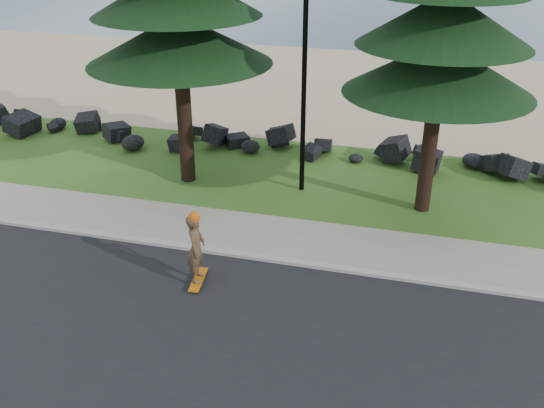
% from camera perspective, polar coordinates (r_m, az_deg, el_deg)
% --- Properties ---
extents(ground, '(160.00, 160.00, 0.00)m').
position_cam_1_polar(ground, '(15.20, 0.19, -3.57)').
color(ground, '#355019').
rests_on(ground, ground).
extents(road, '(160.00, 7.00, 0.02)m').
position_cam_1_polar(road, '(11.70, -5.61, -14.31)').
color(road, black).
rests_on(road, ground).
extents(kerb, '(160.00, 0.20, 0.10)m').
position_cam_1_polar(kerb, '(14.43, -0.72, -5.14)').
color(kerb, '#A59E95').
rests_on(kerb, ground).
extents(sidewalk, '(160.00, 2.00, 0.08)m').
position_cam_1_polar(sidewalk, '(15.35, 0.38, -3.08)').
color(sidewalk, gray).
rests_on(sidewalk, ground).
extents(beach_sand, '(160.00, 15.00, 0.01)m').
position_cam_1_polar(beach_sand, '(28.45, 7.78, 10.85)').
color(beach_sand, tan).
rests_on(beach_sand, ground).
extents(seawall_boulders, '(60.00, 2.40, 1.10)m').
position_cam_1_polar(seawall_boulders, '(20.12, 4.26, 4.24)').
color(seawall_boulders, black).
rests_on(seawall_boulders, ground).
extents(lamp_post, '(0.25, 0.14, 8.14)m').
position_cam_1_polar(lamp_post, '(16.62, 3.11, 14.41)').
color(lamp_post, black).
rests_on(lamp_post, ground).
extents(skateboarder, '(0.46, 0.98, 1.78)m').
position_cam_1_polar(skateboarder, '(13.27, -7.15, -4.19)').
color(skateboarder, '#BE610B').
rests_on(skateboarder, ground).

